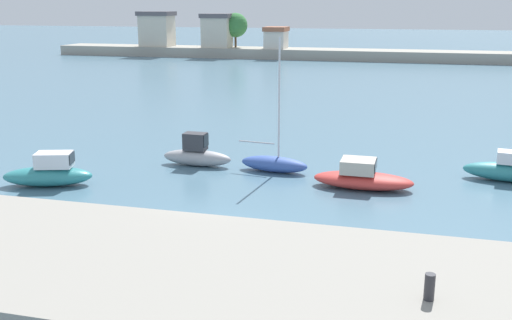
# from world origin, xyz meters

# --- Properties ---
(ground_plane) EXTENTS (400.00, 400.00, 0.00)m
(ground_plane) POSITION_xyz_m (0.00, 0.00, 0.00)
(ground_plane) COLOR slate
(seawall_embankment) EXTENTS (61.96, 7.35, 1.81)m
(seawall_embankment) POSITION_xyz_m (0.00, -6.04, 0.90)
(seawall_embankment) COLOR gray
(seawall_embankment) RESTS_ON ground
(mooring_bollard) EXTENTS (0.25, 0.25, 0.66)m
(mooring_bollard) POSITION_xyz_m (7.75, -6.62, 2.13)
(mooring_bollard) COLOR #2D2D33
(mooring_bollard) RESTS_ON seawall_embankment
(moored_boat_0) EXTENTS (4.53, 2.72, 1.65)m
(moored_boat_0) POSITION_xyz_m (-9.70, 4.24, 0.62)
(moored_boat_0) COLOR teal
(moored_boat_0) RESTS_ON ground
(moored_boat_1) EXTENTS (3.89, 1.14, 1.81)m
(moored_boat_1) POSITION_xyz_m (-4.06, 9.54, 0.62)
(moored_boat_1) COLOR #9E9EA3
(moored_boat_1) RESTS_ON ground
(moored_boat_2) EXTENTS (3.86, 1.62, 6.98)m
(moored_boat_2) POSITION_xyz_m (0.29, 9.43, 0.47)
(moored_boat_2) COLOR #3856A8
(moored_boat_2) RESTS_ON ground
(moored_boat_3) EXTENTS (4.77, 1.90, 1.41)m
(moored_boat_3) POSITION_xyz_m (5.03, 7.69, 0.52)
(moored_boat_3) COLOR #C63833
(moored_boat_3) RESTS_ON ground
(moored_boat_4) EXTENTS (4.56, 1.92, 1.52)m
(moored_boat_4) POSITION_xyz_m (12.04, 10.71, 0.58)
(moored_boat_4) COLOR teal
(moored_boat_4) RESTS_ON ground
(distant_shoreline) EXTENTS (105.34, 6.84, 8.70)m
(distant_shoreline) POSITION_xyz_m (-3.72, 76.02, 2.00)
(distant_shoreline) COLOR #9E998C
(distant_shoreline) RESTS_ON ground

